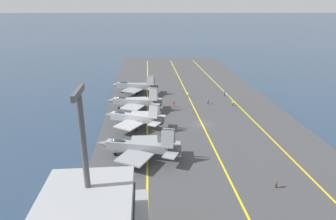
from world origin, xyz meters
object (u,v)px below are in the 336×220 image
object	(u,v)px
parked_jet_second	(135,118)
crew_yellow_vest	(233,103)
parked_jet_fourth	(135,86)
crew_red_vest	(174,103)
crew_white_vest	(188,94)
crew_blue_vest	(225,93)
parked_jet_nearest	(140,147)
crew_brown_vest	(277,183)
crew_purple_vest	(208,101)
parked_jet_third	(135,102)

from	to	relation	value
parked_jet_second	crew_yellow_vest	distance (m)	31.77
parked_jet_fourth	crew_red_vest	size ratio (longest dim) A/B	8.86
parked_jet_fourth	crew_white_vest	world-z (taller)	parked_jet_fourth
crew_red_vest	parked_jet_fourth	bearing A→B (deg)	38.18
parked_jet_second	parked_jet_fourth	distance (m)	29.65
crew_blue_vest	parked_jet_fourth	bearing A→B (deg)	79.54
parked_jet_nearest	crew_red_vest	bearing A→B (deg)	-17.67
parked_jet_fourth	crew_blue_vest	xyz separation A→B (m)	(-5.31, -28.80, -1.58)
crew_brown_vest	crew_blue_vest	size ratio (longest dim) A/B	0.95
parked_jet_fourth	crew_purple_vest	xyz separation A→B (m)	(-12.95, -21.79, -1.65)
crew_blue_vest	parked_jet_nearest	bearing A→B (deg)	145.54
parked_jet_third	crew_brown_vest	xyz separation A→B (m)	(-39.92, -23.61, -1.53)
parked_jet_second	crew_brown_vest	distance (m)	35.56
parked_jet_nearest	parked_jet_third	size ratio (longest dim) A/B	1.06
crew_brown_vest	crew_white_vest	bearing A→B (deg)	8.08
parked_jet_second	crew_purple_vest	distance (m)	27.13
crew_white_vest	crew_purple_vest	bearing A→B (deg)	-145.08
crew_brown_vest	parked_jet_nearest	bearing A→B (deg)	62.02
parked_jet_second	crew_yellow_vest	xyz separation A→B (m)	(14.56, -28.19, -1.76)
parked_jet_second	crew_white_vest	size ratio (longest dim) A/B	8.50
crew_blue_vest	crew_white_vest	world-z (taller)	crew_blue_vest
crew_red_vest	crew_blue_vest	xyz separation A→B (m)	(9.22, -17.37, -0.00)
crew_yellow_vest	crew_red_vest	bearing A→B (deg)	88.16
crew_brown_vest	parked_jet_third	bearing A→B (deg)	30.60
crew_yellow_vest	crew_blue_vest	bearing A→B (deg)	-0.70
parked_jet_second	parked_jet_fourth	xyz separation A→B (m)	(29.65, 0.49, -0.11)
parked_jet_second	crew_brown_vest	bearing A→B (deg)	-138.62
crew_purple_vest	crew_white_vest	size ratio (longest dim) A/B	0.94
crew_red_vest	crew_white_vest	world-z (taller)	crew_red_vest
parked_jet_third	crew_white_vest	xyz separation A→B (m)	(10.59, -16.44, -1.49)
parked_jet_second	crew_yellow_vest	world-z (taller)	parked_jet_second
parked_jet_third	crew_red_vest	world-z (taller)	parked_jet_third
parked_jet_third	parked_jet_fourth	xyz separation A→B (m)	(16.38, 0.36, 0.10)
crew_red_vest	crew_yellow_vest	bearing A→B (deg)	-91.84
parked_jet_fourth	crew_white_vest	size ratio (longest dim) A/B	9.04
parked_jet_nearest	crew_purple_vest	xyz separation A→B (m)	(31.61, -19.92, -1.52)
crew_blue_vest	parked_jet_second	bearing A→B (deg)	130.69
parked_jet_third	parked_jet_fourth	distance (m)	16.39
crew_brown_vest	crew_yellow_vest	bearing A→B (deg)	-6.51
parked_jet_fourth	parked_jet_nearest	bearing A→B (deg)	-177.60
crew_red_vest	crew_purple_vest	distance (m)	10.48
parked_jet_fourth	crew_white_vest	bearing A→B (deg)	-109.02
parked_jet_nearest	crew_white_vest	distance (m)	41.57
crew_purple_vest	parked_jet_second	bearing A→B (deg)	128.10
crew_yellow_vest	parked_jet_fourth	bearing A→B (deg)	62.25
parked_jet_second	parked_jet_third	xyz separation A→B (m)	(13.27, 0.13, -0.21)
crew_purple_vest	crew_blue_vest	xyz separation A→B (m)	(7.63, -7.00, 0.08)
crew_white_vest	parked_jet_third	bearing A→B (deg)	122.79
crew_purple_vest	crew_blue_vest	world-z (taller)	crew_blue_vest
parked_jet_fourth	crew_purple_vest	distance (m)	25.40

